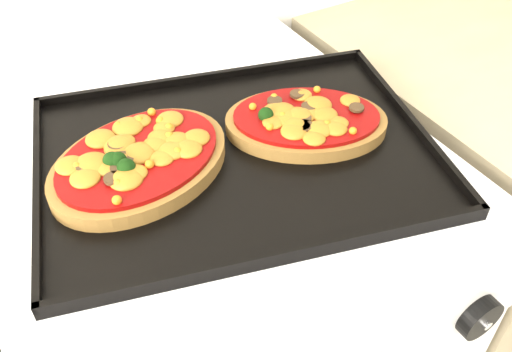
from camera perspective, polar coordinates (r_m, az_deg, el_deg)
stove at (r=1.10m, az=-3.57°, el=-16.86°), size 0.60×0.60×0.91m
knob_right at (r=0.70m, az=21.43°, el=-13.04°), size 0.06×0.02×0.06m
baking_tray at (r=0.74m, az=-1.96°, el=2.35°), size 0.58×0.49×0.02m
pizza_left at (r=0.72m, az=-11.60°, el=1.58°), size 0.28×0.23×0.04m
pizza_right at (r=0.77m, az=5.04°, el=5.61°), size 0.26×0.24×0.03m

